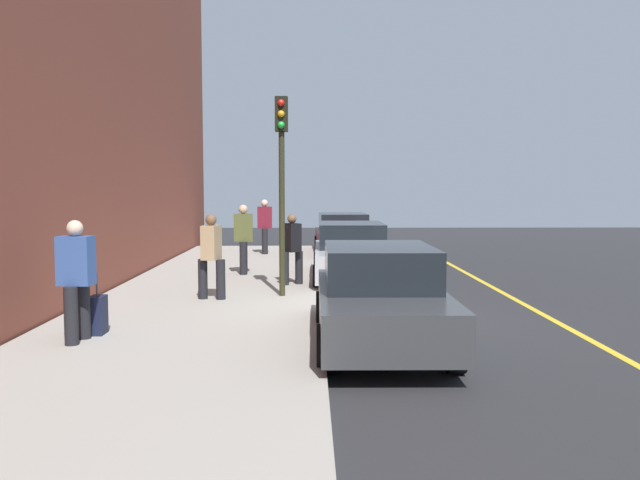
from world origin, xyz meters
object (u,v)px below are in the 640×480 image
pedestrian_burgundy_coat (265,225)px  pedestrian_black_coat (292,247)px  pedestrian_blue_coat (76,277)px  rolling_suitcase (98,315)px  parked_car_charcoal (380,297)px  pedestrian_tan_coat (211,254)px  parked_car_silver (351,253)px  pedestrian_olive_coat (243,237)px  traffic_light_pole (282,161)px  parked_car_maroon (343,235)px

pedestrian_burgundy_coat → pedestrian_black_coat: size_ratio=1.13×
pedestrian_blue_coat → rolling_suitcase: (-0.49, 0.13, -0.65)m
parked_car_charcoal → pedestrian_tan_coat: size_ratio=2.52×
parked_car_silver → rolling_suitcase: size_ratio=4.68×
pedestrian_blue_coat → rolling_suitcase: 0.82m
parked_car_charcoal → pedestrian_black_coat: 5.56m
pedestrian_burgundy_coat → pedestrian_olive_coat: 5.26m
pedestrian_olive_coat → rolling_suitcase: bearing=-12.1°
parked_car_silver → pedestrian_blue_coat: pedestrian_blue_coat is taller
parked_car_silver → rolling_suitcase: 7.63m
pedestrian_black_coat → traffic_light_pole: bearing=-5.7°
parked_car_silver → pedestrian_burgundy_coat: bearing=-156.6°
pedestrian_tan_coat → pedestrian_black_coat: size_ratio=1.05×
pedestrian_burgundy_coat → rolling_suitcase: (12.30, -1.69, -0.69)m
pedestrian_olive_coat → traffic_light_pole: bearing=18.2°
parked_car_silver → pedestrian_burgundy_coat: pedestrian_burgundy_coat is taller
parked_car_silver → pedestrian_blue_coat: size_ratio=2.51×
parked_car_maroon → rolling_suitcase: size_ratio=4.83×
parked_car_charcoal → rolling_suitcase: parked_car_charcoal is taller
parked_car_maroon → pedestrian_black_coat: size_ratio=2.80×
pedestrian_tan_coat → pedestrian_black_coat: pedestrian_tan_coat is taller
parked_car_silver → pedestrian_black_coat: (1.20, -1.45, 0.27)m
parked_car_maroon → pedestrian_olive_coat: pedestrian_olive_coat is taller
parked_car_maroon → pedestrian_blue_coat: size_ratio=2.58×
pedestrian_black_coat → parked_car_charcoal: bearing=15.3°
pedestrian_blue_coat → parked_car_silver: bearing=147.0°
parked_car_silver → parked_car_charcoal: same height
pedestrian_tan_coat → rolling_suitcase: size_ratio=1.81×
pedestrian_olive_coat → pedestrian_blue_coat: bearing=-12.3°
pedestrian_black_coat → rolling_suitcase: (5.11, -2.83, -0.57)m
rolling_suitcase → parked_car_maroon: bearing=160.7°
parked_car_charcoal → pedestrian_black_coat: (-5.36, -1.46, 0.27)m
parked_car_maroon → parked_car_charcoal: (12.85, -0.11, -0.00)m
parked_car_charcoal → pedestrian_tan_coat: pedestrian_tan_coat is taller
pedestrian_tan_coat → pedestrian_black_coat: bearing=141.7°
parked_car_maroon → pedestrian_blue_coat: bearing=-19.1°
parked_car_silver → pedestrian_black_coat: 1.90m
pedestrian_black_coat → rolling_suitcase: 5.87m
parked_car_maroon → rolling_suitcase: parked_car_maroon is taller
parked_car_charcoal → pedestrian_blue_coat: bearing=-87.0°
pedestrian_olive_coat → traffic_light_pole: (3.53, 1.16, 1.82)m
parked_car_charcoal → pedestrian_black_coat: size_ratio=2.64×
parked_car_charcoal → rolling_suitcase: size_ratio=4.54×
pedestrian_tan_coat → parked_car_silver: bearing=136.5°
pedestrian_black_coat → traffic_light_pole: size_ratio=0.40×
parked_car_silver → pedestrian_black_coat: pedestrian_black_coat is taller
pedestrian_tan_coat → pedestrian_blue_coat: (3.61, -1.40, 0.03)m
pedestrian_blue_coat → parked_car_maroon: bearing=160.9°
parked_car_charcoal → pedestrian_olive_coat: bearing=-159.1°
parked_car_maroon → pedestrian_burgundy_coat: pedestrian_burgundy_coat is taller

